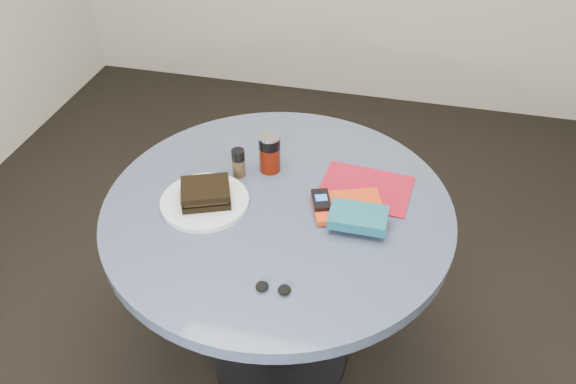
% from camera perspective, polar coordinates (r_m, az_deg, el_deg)
% --- Properties ---
extents(ground, '(4.00, 4.00, 0.00)m').
position_cam_1_polar(ground, '(2.17, -0.81, -16.45)').
color(ground, black).
rests_on(ground, ground).
extents(table, '(1.00, 1.00, 0.75)m').
position_cam_1_polar(table, '(1.71, -0.98, -5.37)').
color(table, black).
rests_on(table, ground).
extents(plate, '(0.33, 0.33, 0.02)m').
position_cam_1_polar(plate, '(1.61, -8.45, -0.98)').
color(plate, silver).
rests_on(plate, table).
extents(sandwich, '(0.17, 0.16, 0.05)m').
position_cam_1_polar(sandwich, '(1.59, -8.36, -0.10)').
color(sandwich, black).
rests_on(sandwich, plate).
extents(soda_can, '(0.08, 0.08, 0.12)m').
position_cam_1_polar(soda_can, '(1.69, -1.87, 3.99)').
color(soda_can, '#661405').
rests_on(soda_can, table).
extents(pepper_grinder, '(0.05, 0.05, 0.09)m').
position_cam_1_polar(pepper_grinder, '(1.68, -5.05, 2.99)').
color(pepper_grinder, '#41301C').
rests_on(pepper_grinder, table).
extents(magazine, '(0.28, 0.22, 0.00)m').
position_cam_1_polar(magazine, '(1.67, 7.88, 0.38)').
color(magazine, maroon).
rests_on(magazine, table).
extents(red_book, '(0.23, 0.19, 0.02)m').
position_cam_1_polar(red_book, '(1.58, 6.10, -1.46)').
color(red_book, red).
rests_on(red_book, magazine).
extents(novel, '(0.15, 0.10, 0.03)m').
position_cam_1_polar(novel, '(1.52, 7.15, -2.56)').
color(novel, '#155164').
rests_on(novel, red_book).
extents(mp3_player, '(0.07, 0.10, 0.02)m').
position_cam_1_polar(mp3_player, '(1.57, 3.38, -0.79)').
color(mp3_player, black).
rests_on(mp3_player, red_book).
extents(headphones, '(0.09, 0.04, 0.02)m').
position_cam_1_polar(headphones, '(1.37, -1.52, -9.74)').
color(headphones, black).
rests_on(headphones, table).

